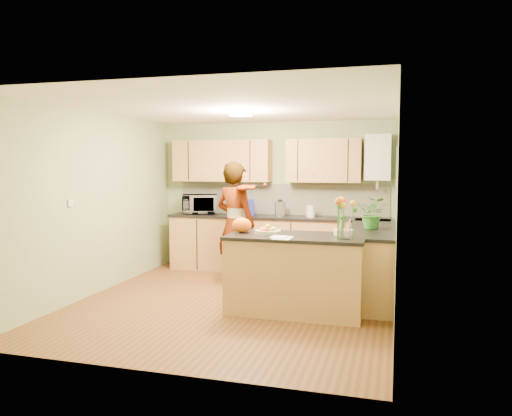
# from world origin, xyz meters

# --- Properties ---
(floor) EXTENTS (4.50, 4.50, 0.00)m
(floor) POSITION_xyz_m (0.00, 0.00, 0.00)
(floor) COLOR brown
(floor) RESTS_ON ground
(ceiling) EXTENTS (4.00, 4.50, 0.02)m
(ceiling) POSITION_xyz_m (0.00, 0.00, 2.50)
(ceiling) COLOR white
(ceiling) RESTS_ON wall_back
(wall_back) EXTENTS (4.00, 0.02, 2.50)m
(wall_back) POSITION_xyz_m (0.00, 2.25, 1.25)
(wall_back) COLOR #8CA273
(wall_back) RESTS_ON floor
(wall_front) EXTENTS (4.00, 0.02, 2.50)m
(wall_front) POSITION_xyz_m (0.00, -2.25, 1.25)
(wall_front) COLOR #8CA273
(wall_front) RESTS_ON floor
(wall_left) EXTENTS (0.02, 4.50, 2.50)m
(wall_left) POSITION_xyz_m (-2.00, 0.00, 1.25)
(wall_left) COLOR #8CA273
(wall_left) RESTS_ON floor
(wall_right) EXTENTS (0.02, 4.50, 2.50)m
(wall_right) POSITION_xyz_m (2.00, 0.00, 1.25)
(wall_right) COLOR #8CA273
(wall_right) RESTS_ON floor
(back_counter) EXTENTS (3.64, 0.62, 0.94)m
(back_counter) POSITION_xyz_m (0.10, 1.95, 0.47)
(back_counter) COLOR #B58C48
(back_counter) RESTS_ON floor
(right_counter) EXTENTS (0.62, 2.24, 0.94)m
(right_counter) POSITION_xyz_m (1.70, 0.85, 0.47)
(right_counter) COLOR #B58C48
(right_counter) RESTS_ON floor
(splashback) EXTENTS (3.60, 0.02, 0.52)m
(splashback) POSITION_xyz_m (0.10, 2.23, 1.20)
(splashback) COLOR silver
(splashback) RESTS_ON back_counter
(upper_cabinets) EXTENTS (3.20, 0.34, 0.70)m
(upper_cabinets) POSITION_xyz_m (-0.18, 2.08, 1.85)
(upper_cabinets) COLOR #B58C48
(upper_cabinets) RESTS_ON wall_back
(boiler) EXTENTS (0.40, 0.30, 0.86)m
(boiler) POSITION_xyz_m (1.70, 2.09, 1.90)
(boiler) COLOR white
(boiler) RESTS_ON wall_back
(window_right) EXTENTS (0.01, 1.30, 1.05)m
(window_right) POSITION_xyz_m (1.99, 0.60, 1.55)
(window_right) COLOR white
(window_right) RESTS_ON wall_right
(light_switch) EXTENTS (0.02, 0.09, 0.09)m
(light_switch) POSITION_xyz_m (-1.99, -0.60, 1.30)
(light_switch) COLOR white
(light_switch) RESTS_ON wall_left
(ceiling_lamp) EXTENTS (0.30, 0.30, 0.07)m
(ceiling_lamp) POSITION_xyz_m (0.00, 0.30, 2.46)
(ceiling_lamp) COLOR #FFEABF
(ceiling_lamp) RESTS_ON ceiling
(peninsula_island) EXTENTS (1.64, 0.84, 0.94)m
(peninsula_island) POSITION_xyz_m (0.84, -0.17, 0.47)
(peninsula_island) COLOR #B58C48
(peninsula_island) RESTS_ON floor
(fruit_dish) EXTENTS (0.32, 0.32, 0.11)m
(fruit_dish) POSITION_xyz_m (0.49, -0.17, 0.99)
(fruit_dish) COLOR beige
(fruit_dish) RESTS_ON peninsula_island
(orange_bowl) EXTENTS (0.23, 0.23, 0.14)m
(orange_bowl) POSITION_xyz_m (1.39, -0.02, 1.00)
(orange_bowl) COLOR beige
(orange_bowl) RESTS_ON peninsula_island
(flower_vase) EXTENTS (0.29, 0.29, 0.53)m
(flower_vase) POSITION_xyz_m (1.44, -0.35, 1.29)
(flower_vase) COLOR silver
(flower_vase) RESTS_ON peninsula_island
(orange_bag) EXTENTS (0.28, 0.25, 0.19)m
(orange_bag) POSITION_xyz_m (0.14, -0.12, 1.03)
(orange_bag) COLOR orange
(orange_bag) RESTS_ON peninsula_island
(papers) EXTENTS (0.21, 0.28, 0.01)m
(papers) POSITION_xyz_m (0.74, -0.47, 0.95)
(papers) COLOR white
(papers) RESTS_ON peninsula_island
(violinist) EXTENTS (0.78, 0.65, 1.83)m
(violinist) POSITION_xyz_m (-0.28, 0.90, 0.91)
(violinist) COLOR tan
(violinist) RESTS_ON floor
(violin) EXTENTS (0.68, 0.59, 0.17)m
(violin) POSITION_xyz_m (-0.08, 0.68, 1.46)
(violin) COLOR #501305
(violin) RESTS_ON violinist
(microwave) EXTENTS (0.71, 0.60, 0.33)m
(microwave) POSITION_xyz_m (-1.28, 1.99, 1.11)
(microwave) COLOR white
(microwave) RESTS_ON back_counter
(blue_box) EXTENTS (0.38, 0.34, 0.26)m
(blue_box) POSITION_xyz_m (-0.46, 1.93, 1.07)
(blue_box) COLOR navy
(blue_box) RESTS_ON back_counter
(kettle) EXTENTS (0.17, 0.17, 0.32)m
(kettle) POSITION_xyz_m (0.16, 1.93, 1.07)
(kettle) COLOR #B3B3B8
(kettle) RESTS_ON back_counter
(jar_cream) EXTENTS (0.13, 0.13, 0.19)m
(jar_cream) POSITION_xyz_m (0.65, 1.97, 1.03)
(jar_cream) COLOR beige
(jar_cream) RESTS_ON back_counter
(jar_white) EXTENTS (0.14, 0.14, 0.16)m
(jar_white) POSITION_xyz_m (0.69, 1.90, 1.02)
(jar_white) COLOR white
(jar_white) RESTS_ON back_counter
(potted_plant) EXTENTS (0.42, 0.38, 0.43)m
(potted_plant) POSITION_xyz_m (1.70, 0.66, 1.15)
(potted_plant) COLOR #2E7426
(potted_plant) RESTS_ON right_counter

